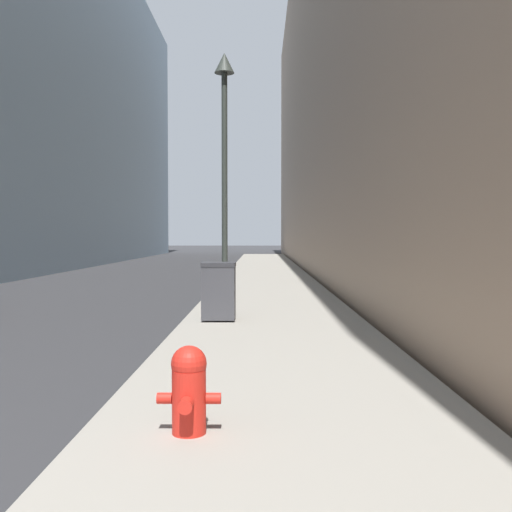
% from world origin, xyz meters
% --- Properties ---
extents(sidewalk_right, '(3.46, 60.00, 0.14)m').
position_xyz_m(sidewalk_right, '(5.34, 18.00, 0.07)').
color(sidewalk_right, gray).
rests_on(sidewalk_right, ground).
extents(building_right_stone, '(12.00, 60.00, 19.82)m').
position_xyz_m(building_right_stone, '(13.16, 26.00, 9.91)').
color(building_right_stone, '#9E7F66').
rests_on(building_right_stone, ground).
extents(fire_hydrant, '(0.52, 0.40, 0.71)m').
position_xyz_m(fire_hydrant, '(4.51, 2.45, 0.51)').
color(fire_hydrant, red).
rests_on(fire_hydrant, sidewalk_right).
extents(trash_bin, '(0.63, 0.58, 1.10)m').
position_xyz_m(trash_bin, '(4.29, 8.59, 0.70)').
color(trash_bin, '#3D3D42').
rests_on(trash_bin, sidewalk_right).
extents(lamppost, '(0.46, 0.46, 5.77)m').
position_xyz_m(lamppost, '(4.25, 11.05, 3.94)').
color(lamppost, '#2D332D').
rests_on(lamppost, sidewalk_right).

